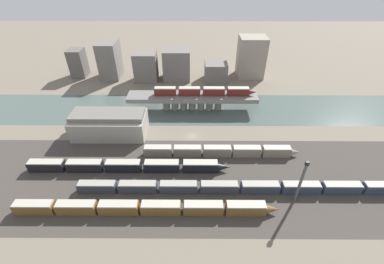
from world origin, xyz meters
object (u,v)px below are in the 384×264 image
object	(u,v)px
train_yard_near	(145,208)
train_yard_mid	(244,187)
train_on_bridge	(204,91)
train_yard_outer	(220,151)
warehouse_building	(110,124)
train_yard_far	(128,166)
signal_tower	(301,182)

from	to	relation	value
train_yard_near	train_yard_mid	xyz separation A→B (m)	(29.52, 7.90, -0.11)
train_on_bridge	train_yard_outer	size ratio (longest dim) A/B	0.81
train_yard_near	warehouse_building	distance (m)	43.25
train_on_bridge	train_yard_near	world-z (taller)	train_on_bridge
train_yard_far	signal_tower	size ratio (longest dim) A/B	4.39
train_yard_near	warehouse_building	world-z (taller)	warehouse_building
train_yard_near	train_yard_outer	bearing A→B (deg)	46.75
train_on_bridge	signal_tower	size ratio (longest dim) A/B	2.97
train_yard_near	signal_tower	bearing A→B (deg)	5.77
train_on_bridge	train_yard_outer	bearing A→B (deg)	-81.41
warehouse_building	signal_tower	size ratio (longest dim) A/B	1.85
train_yard_outer	signal_tower	bearing A→B (deg)	-44.99
train_yard_mid	signal_tower	size ratio (longest dim) A/B	6.69
warehouse_building	train_yard_mid	bearing A→B (deg)	-31.76
train_yard_far	warehouse_building	world-z (taller)	warehouse_building
train_on_bridge	train_yard_near	bearing A→B (deg)	-107.76
train_yard_mid	train_yard_far	bearing A→B (deg)	166.35
train_yard_near	train_on_bridge	bearing A→B (deg)	72.24
train_yard_mid	train_yard_outer	world-z (taller)	train_yard_outer
train_on_bridge	train_yard_near	xyz separation A→B (m)	(-18.64, -58.17, -7.39)
signal_tower	train_yard_outer	bearing A→B (deg)	135.01
train_yard_outer	signal_tower	distance (m)	29.81
warehouse_building	signal_tower	world-z (taller)	signal_tower
train_on_bridge	warehouse_building	bearing A→B (deg)	-152.71
signal_tower	warehouse_building	bearing A→B (deg)	152.08
train_yard_near	train_yard_far	world-z (taller)	train_yard_far
train_on_bridge	warehouse_building	distance (m)	43.39
train_on_bridge	train_yard_outer	distance (m)	34.23
warehouse_building	train_yard_far	bearing A→B (deg)	-61.99
train_yard_far	train_on_bridge	bearing A→B (deg)	56.64
train_yard_near	train_yard_outer	size ratio (longest dim) A/B	1.33
train_yard_mid	signal_tower	world-z (taller)	signal_tower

